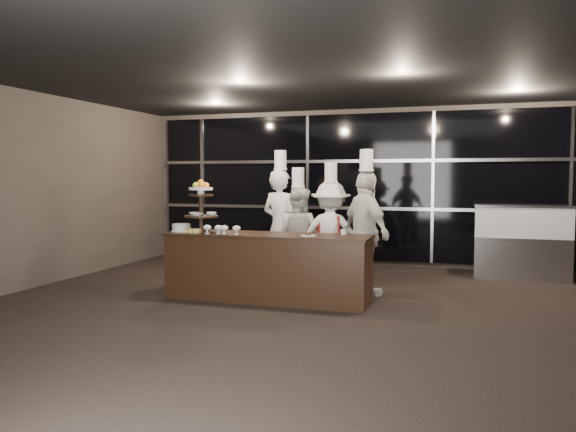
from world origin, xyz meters
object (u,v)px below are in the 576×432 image
(layer_cake, at_px, (181,228))
(chef_b, at_px, (298,235))
(buffet_counter, at_px, (267,267))
(display_case, at_px, (522,238))
(chef_c, at_px, (331,234))
(chef_a, at_px, (280,226))
(chef_d, at_px, (366,233))
(display_stand, at_px, (201,202))

(layer_cake, xyz_separation_m, chef_b, (1.37, 1.22, -0.19))
(buffet_counter, bearing_deg, chef_b, 85.88)
(display_case, height_order, chef_c, chef_c)
(display_case, height_order, chef_b, chef_b)
(buffet_counter, bearing_deg, display_case, 39.68)
(layer_cake, bearing_deg, display_case, 31.59)
(layer_cake, relative_size, chef_c, 0.16)
(chef_a, xyz_separation_m, chef_b, (0.30, -0.02, -0.14))
(layer_cake, distance_m, chef_b, 1.85)
(display_case, relative_size, chef_b, 0.82)
(chef_c, height_order, chef_d, chef_d)
(buffet_counter, bearing_deg, chef_c, 63.14)
(buffet_counter, relative_size, chef_c, 1.48)
(layer_cake, relative_size, display_case, 0.20)
(buffet_counter, distance_m, display_case, 4.51)
(chef_c, distance_m, chef_d, 0.79)
(chef_d, bearing_deg, buffet_counter, -149.56)
(display_stand, height_order, chef_b, chef_b)
(buffet_counter, relative_size, display_case, 1.88)
(chef_d, bearing_deg, chef_a, 161.99)
(chef_b, bearing_deg, chef_a, 175.70)
(layer_cake, height_order, chef_a, chef_a)
(display_case, distance_m, chef_a, 4.06)
(display_case, bearing_deg, layer_cake, -148.41)
(chef_a, bearing_deg, chef_b, -4.30)
(chef_b, distance_m, chef_c, 0.52)
(buffet_counter, distance_m, chef_a, 1.30)
(display_case, relative_size, chef_d, 0.73)
(layer_cake, xyz_separation_m, chef_c, (1.89, 1.24, -0.15))
(display_stand, xyz_separation_m, chef_b, (1.08, 1.17, -0.55))
(display_stand, relative_size, chef_b, 0.40)
(buffet_counter, bearing_deg, chef_a, 100.13)
(display_case, xyz_separation_m, chef_c, (-2.87, -1.69, 0.13))
(chef_b, bearing_deg, buffet_counter, -94.12)
(display_stand, bearing_deg, buffet_counter, 0.01)
(display_case, bearing_deg, chef_a, -155.39)
(chef_b, bearing_deg, chef_d, -21.30)
(chef_b, height_order, chef_d, chef_d)
(buffet_counter, height_order, layer_cake, layer_cake)
(display_case, height_order, chef_a, chef_a)
(buffet_counter, relative_size, chef_a, 1.34)
(chef_a, bearing_deg, chef_c, -0.14)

